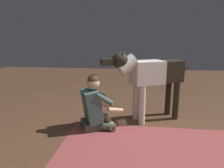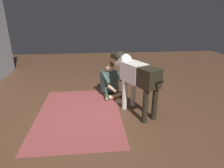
% 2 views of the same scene
% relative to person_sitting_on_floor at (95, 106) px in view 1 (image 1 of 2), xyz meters
% --- Properties ---
extents(ground_plane, '(13.05, 13.05, 0.00)m').
position_rel_person_sitting_on_floor_xyz_m(ground_plane, '(-1.02, 0.37, -0.36)').
color(ground_plane, brown).
extents(area_rug, '(2.45, 1.68, 0.01)m').
position_rel_person_sitting_on_floor_xyz_m(area_rug, '(-0.87, 0.73, -0.35)').
color(area_rug, '#93403F').
rests_on(area_rug, ground).
extents(person_sitting_on_floor, '(0.71, 0.63, 0.86)m').
position_rel_person_sitting_on_floor_xyz_m(person_sitting_on_floor, '(0.00, 0.00, 0.00)').
color(person_sitting_on_floor, '#424E3B').
rests_on(person_sitting_on_floor, ground).
extents(large_dog, '(1.48, 0.82, 1.22)m').
position_rel_person_sitting_on_floor_xyz_m(large_dog, '(-0.86, -0.43, 0.45)').
color(large_dog, silver).
rests_on(large_dog, ground).
extents(hot_dog_on_plate, '(0.21, 0.21, 0.06)m').
position_rel_person_sitting_on_floor_xyz_m(hot_dog_on_plate, '(-0.39, -0.19, -0.33)').
color(hot_dog_on_plate, silver).
rests_on(hot_dog_on_plate, ground).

